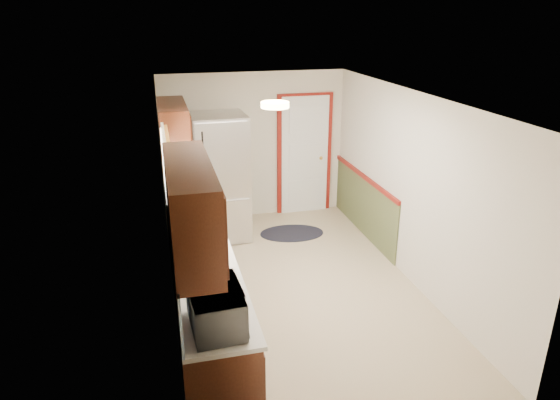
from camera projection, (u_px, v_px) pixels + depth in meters
room_shell at (296, 199)px, 5.91m from camera, size 3.20×5.20×2.52m
kitchen_run at (195, 250)px, 5.50m from camera, size 0.63×4.00×2.20m
back_wall_trim at (317, 165)px, 8.25m from camera, size 1.12×2.30×2.08m
ceiling_fixture at (275, 105)px, 5.25m from camera, size 0.30×0.30×0.06m
microwave at (216, 304)px, 3.89m from camera, size 0.37×0.62×0.41m
refrigerator at (220, 178)px, 7.43m from camera, size 0.82×0.81×1.91m
rug at (292, 233)px, 7.85m from camera, size 1.07×0.76×0.01m
cooktop at (187, 189)px, 7.00m from camera, size 0.50×0.60×0.02m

